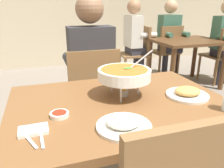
% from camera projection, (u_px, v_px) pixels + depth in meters
% --- Properties ---
extents(dining_table_main, '(1.18, 0.85, 0.73)m').
position_uv_depth(dining_table_main, '(120.00, 119.00, 1.25)').
color(dining_table_main, brown).
rests_on(dining_table_main, ground_plane).
extents(chair_diner_main, '(0.44, 0.44, 0.90)m').
position_uv_depth(chair_diner_main, '(92.00, 92.00, 1.93)').
color(chair_diner_main, brown).
rests_on(chair_diner_main, ground_plane).
extents(diner_main, '(0.40, 0.45, 1.31)m').
position_uv_depth(diner_main, '(90.00, 65.00, 1.88)').
color(diner_main, '#2D2D38').
rests_on(diner_main, ground_plane).
extents(curry_bowl, '(0.33, 0.30, 0.26)m').
position_uv_depth(curry_bowl, '(124.00, 74.00, 1.25)').
color(curry_bowl, silver).
rests_on(curry_bowl, dining_table_main).
extents(rice_plate, '(0.24, 0.24, 0.06)m').
position_uv_depth(rice_plate, '(124.00, 124.00, 0.95)').
color(rice_plate, white).
rests_on(rice_plate, dining_table_main).
extents(appetizer_plate, '(0.24, 0.24, 0.06)m').
position_uv_depth(appetizer_plate, '(187.00, 93.00, 1.27)').
color(appetizer_plate, white).
rests_on(appetizer_plate, dining_table_main).
extents(sauce_dish, '(0.09, 0.09, 0.02)m').
position_uv_depth(sauce_dish, '(60.00, 114.00, 1.05)').
color(sauce_dish, white).
rests_on(sauce_dish, dining_table_main).
extents(napkin_folded, '(0.12, 0.08, 0.02)m').
position_uv_depth(napkin_folded, '(33.00, 130.00, 0.92)').
color(napkin_folded, white).
rests_on(napkin_folded, dining_table_main).
extents(fork_utensil, '(0.08, 0.16, 0.01)m').
position_uv_depth(fork_utensil, '(28.00, 138.00, 0.87)').
color(fork_utensil, silver).
rests_on(fork_utensil, dining_table_main).
extents(spoon_utensil, '(0.02, 0.17, 0.01)m').
position_uv_depth(spoon_utensil, '(41.00, 136.00, 0.88)').
color(spoon_utensil, silver).
rests_on(spoon_utensil, dining_table_main).
extents(dining_table_far, '(1.00, 0.80, 0.73)m').
position_uv_depth(dining_table_far, '(186.00, 48.00, 3.39)').
color(dining_table_far, '#51331C').
rests_on(dining_table_far, ground_plane).
extents(chair_bg_left, '(0.46, 0.46, 0.90)m').
position_uv_depth(chair_bg_left, '(223.00, 52.00, 3.55)').
color(chair_bg_left, brown).
rests_on(chair_bg_left, ground_plane).
extents(chair_bg_middle, '(0.48, 0.48, 0.90)m').
position_uv_depth(chair_bg_middle, '(139.00, 50.00, 3.74)').
color(chair_bg_middle, brown).
rests_on(chair_bg_middle, ground_plane).
extents(chair_bg_right, '(0.46, 0.46, 0.90)m').
position_uv_depth(chair_bg_right, '(167.00, 49.00, 3.86)').
color(chair_bg_right, brown).
rests_on(chair_bg_right, ground_plane).
extents(patron_bg_middle, '(0.45, 0.40, 1.31)m').
position_uv_depth(patron_bg_middle, '(135.00, 36.00, 3.65)').
color(patron_bg_middle, '#2D2D38').
rests_on(patron_bg_middle, ground_plane).
extents(patron_bg_right, '(0.40, 0.45, 1.31)m').
position_uv_depth(patron_bg_right, '(170.00, 34.00, 3.85)').
color(patron_bg_right, '#2D2D38').
rests_on(patron_bg_right, ground_plane).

